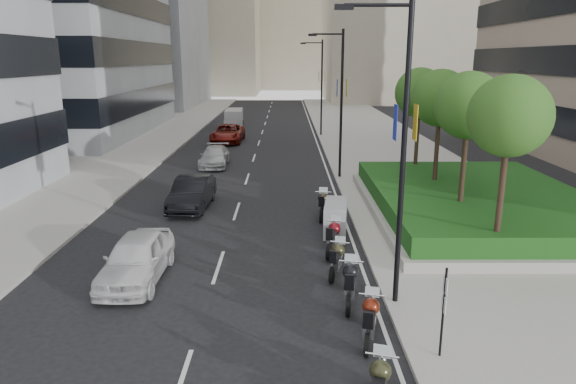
{
  "coord_description": "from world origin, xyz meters",
  "views": [
    {
      "loc": [
        0.98,
        -13.34,
        7.35
      ],
      "look_at": [
        1.04,
        7.07,
        2.0
      ],
      "focal_mm": 32.0,
      "sensor_mm": 36.0,
      "label": 1
    }
  ],
  "objects_px": {
    "motorcycle_1": "(370,319)",
    "car_d": "(228,133)",
    "motorcycle_3": "(337,259)",
    "lamp_post_0": "(399,141)",
    "motorcycle_2": "(350,283)",
    "parking_sign": "(444,308)",
    "lamp_post_1": "(339,97)",
    "lamp_post_2": "(320,83)",
    "delivery_van": "(234,119)",
    "motorcycle_5": "(336,218)",
    "motorcycle_6": "(322,205)",
    "car_c": "(215,156)",
    "car_a": "(137,258)",
    "motorcycle_4": "(333,237)",
    "car_b": "(192,193)"
  },
  "relations": [
    {
      "from": "parking_sign",
      "to": "car_d",
      "type": "relative_size",
      "value": 0.44
    },
    {
      "from": "motorcycle_5",
      "to": "motorcycle_6",
      "type": "relative_size",
      "value": 1.05
    },
    {
      "from": "car_c",
      "to": "car_d",
      "type": "bearing_deg",
      "value": 90.44
    },
    {
      "from": "motorcycle_2",
      "to": "car_c",
      "type": "relative_size",
      "value": 0.5
    },
    {
      "from": "lamp_post_1",
      "to": "motorcycle_1",
      "type": "xyz_separation_m",
      "value": [
        -0.94,
        -18.96,
        -4.49
      ]
    },
    {
      "from": "motorcycle_5",
      "to": "motorcycle_3",
      "type": "bearing_deg",
      "value": -177.18
    },
    {
      "from": "motorcycle_4",
      "to": "car_d",
      "type": "xyz_separation_m",
      "value": [
        -7.09,
        26.99,
        0.19
      ]
    },
    {
      "from": "lamp_post_1",
      "to": "motorcycle_1",
      "type": "height_order",
      "value": "lamp_post_1"
    },
    {
      "from": "lamp_post_2",
      "to": "motorcycle_6",
      "type": "relative_size",
      "value": 3.95
    },
    {
      "from": "motorcycle_3",
      "to": "delivery_van",
      "type": "distance_m",
      "value": 39.71
    },
    {
      "from": "lamp_post_0",
      "to": "motorcycle_2",
      "type": "bearing_deg",
      "value": 169.9
    },
    {
      "from": "motorcycle_2",
      "to": "motorcycle_4",
      "type": "distance_m",
      "value": 4.25
    },
    {
      "from": "motorcycle_6",
      "to": "motorcycle_2",
      "type": "bearing_deg",
      "value": -170.84
    },
    {
      "from": "lamp_post_1",
      "to": "car_b",
      "type": "relative_size",
      "value": 1.91
    },
    {
      "from": "parking_sign",
      "to": "motorcycle_2",
      "type": "bearing_deg",
      "value": 120.16
    },
    {
      "from": "lamp_post_0",
      "to": "motorcycle_1",
      "type": "xyz_separation_m",
      "value": [
        -0.94,
        -1.96,
        -4.49
      ]
    },
    {
      "from": "car_b",
      "to": "lamp_post_1",
      "type": "bearing_deg",
      "value": 41.38
    },
    {
      "from": "motorcycle_1",
      "to": "car_d",
      "type": "bearing_deg",
      "value": 26.21
    },
    {
      "from": "car_c",
      "to": "car_d",
      "type": "relative_size",
      "value": 0.8
    },
    {
      "from": "lamp_post_1",
      "to": "motorcycle_4",
      "type": "height_order",
      "value": "lamp_post_1"
    },
    {
      "from": "lamp_post_0",
      "to": "delivery_van",
      "type": "height_order",
      "value": "lamp_post_0"
    },
    {
      "from": "motorcycle_5",
      "to": "car_c",
      "type": "bearing_deg",
      "value": 33.94
    },
    {
      "from": "lamp_post_1",
      "to": "motorcycle_6",
      "type": "height_order",
      "value": "lamp_post_1"
    },
    {
      "from": "lamp_post_0",
      "to": "motorcycle_2",
      "type": "xyz_separation_m",
      "value": [
        -1.21,
        0.22,
        -4.45
      ]
    },
    {
      "from": "lamp_post_2",
      "to": "motorcycle_1",
      "type": "xyz_separation_m",
      "value": [
        -0.94,
        -36.96,
        -4.49
      ]
    },
    {
      "from": "lamp_post_0",
      "to": "motorcycle_3",
      "type": "height_order",
      "value": "lamp_post_0"
    },
    {
      "from": "lamp_post_2",
      "to": "car_a",
      "type": "height_order",
      "value": "lamp_post_2"
    },
    {
      "from": "motorcycle_1",
      "to": "motorcycle_6",
      "type": "xyz_separation_m",
      "value": [
        -0.53,
        10.92,
        0.03
      ]
    },
    {
      "from": "motorcycle_2",
      "to": "lamp_post_2",
      "type": "bearing_deg",
      "value": 7.42
    },
    {
      "from": "lamp_post_2",
      "to": "delivery_van",
      "type": "distance_m",
      "value": 11.67
    },
    {
      "from": "car_c",
      "to": "lamp_post_0",
      "type": "bearing_deg",
      "value": -69.51
    },
    {
      "from": "motorcycle_3",
      "to": "car_c",
      "type": "xyz_separation_m",
      "value": [
        -6.8,
        18.67,
        0.11
      ]
    },
    {
      "from": "car_a",
      "to": "motorcycle_3",
      "type": "bearing_deg",
      "value": 4.54
    },
    {
      "from": "delivery_van",
      "to": "motorcycle_1",
      "type": "bearing_deg",
      "value": -82.03
    },
    {
      "from": "motorcycle_3",
      "to": "car_d",
      "type": "distance_m",
      "value": 29.95
    },
    {
      "from": "parking_sign",
      "to": "motorcycle_6",
      "type": "xyz_separation_m",
      "value": [
        -2.12,
        11.96,
        -0.85
      ]
    },
    {
      "from": "motorcycle_5",
      "to": "parking_sign",
      "type": "bearing_deg",
      "value": -162.49
    },
    {
      "from": "lamp_post_2",
      "to": "car_d",
      "type": "xyz_separation_m",
      "value": [
        -8.45,
        -3.55,
        -4.27
      ]
    },
    {
      "from": "parking_sign",
      "to": "motorcycle_1",
      "type": "xyz_separation_m",
      "value": [
        -1.59,
        1.04,
        -0.88
      ]
    },
    {
      "from": "lamp_post_0",
      "to": "motorcycle_1",
      "type": "relative_size",
      "value": 4.2
    },
    {
      "from": "motorcycle_5",
      "to": "car_d",
      "type": "height_order",
      "value": "car_d"
    },
    {
      "from": "motorcycle_3",
      "to": "motorcycle_4",
      "type": "distance_m",
      "value": 2.12
    },
    {
      "from": "motorcycle_4",
      "to": "car_a",
      "type": "height_order",
      "value": "car_a"
    },
    {
      "from": "lamp_post_0",
      "to": "lamp_post_1",
      "type": "distance_m",
      "value": 17.0
    },
    {
      "from": "lamp_post_1",
      "to": "car_a",
      "type": "relative_size",
      "value": 1.96
    },
    {
      "from": "parking_sign",
      "to": "car_c",
      "type": "bearing_deg",
      "value": 110.27
    },
    {
      "from": "lamp_post_1",
      "to": "lamp_post_0",
      "type": "bearing_deg",
      "value": -90.0
    },
    {
      "from": "parking_sign",
      "to": "motorcycle_5",
      "type": "distance_m",
      "value": 9.85
    },
    {
      "from": "motorcycle_3",
      "to": "car_d",
      "type": "height_order",
      "value": "car_d"
    },
    {
      "from": "motorcycle_1",
      "to": "car_d",
      "type": "xyz_separation_m",
      "value": [
        -7.51,
        33.41,
        0.21
      ]
    }
  ]
}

